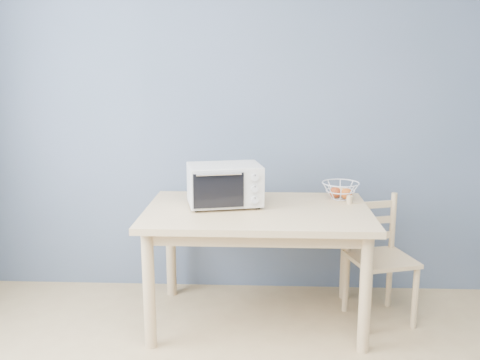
{
  "coord_description": "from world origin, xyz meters",
  "views": [
    {
      "loc": [
        0.05,
        -1.52,
        1.63
      ],
      "look_at": [
        -0.1,
        1.71,
        0.93
      ],
      "focal_mm": 40.0,
      "sensor_mm": 36.0,
      "label": 1
    }
  ],
  "objects_px": {
    "fruit_basket": "(340,190)",
    "dining_chair": "(378,260)",
    "toaster_oven": "(222,185)",
    "dining_table": "(257,224)"
  },
  "relations": [
    {
      "from": "dining_table",
      "to": "dining_chair",
      "type": "bearing_deg",
      "value": 5.69
    },
    {
      "from": "fruit_basket",
      "to": "dining_chair",
      "type": "height_order",
      "value": "fruit_basket"
    },
    {
      "from": "dining_table",
      "to": "toaster_oven",
      "type": "xyz_separation_m",
      "value": [
        -0.23,
        0.06,
        0.24
      ]
    },
    {
      "from": "dining_table",
      "to": "dining_chair",
      "type": "distance_m",
      "value": 0.83
    },
    {
      "from": "toaster_oven",
      "to": "fruit_basket",
      "type": "xyz_separation_m",
      "value": [
        0.78,
        0.22,
        -0.08
      ]
    },
    {
      "from": "dining_table",
      "to": "dining_chair",
      "type": "relative_size",
      "value": 1.74
    },
    {
      "from": "toaster_oven",
      "to": "fruit_basket",
      "type": "bearing_deg",
      "value": 2.71
    },
    {
      "from": "fruit_basket",
      "to": "dining_chair",
      "type": "distance_m",
      "value": 0.51
    },
    {
      "from": "dining_chair",
      "to": "fruit_basket",
      "type": "bearing_deg",
      "value": 123.16
    },
    {
      "from": "dining_table",
      "to": "dining_chair",
      "type": "xyz_separation_m",
      "value": [
        0.78,
        0.08,
        -0.25
      ]
    }
  ]
}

